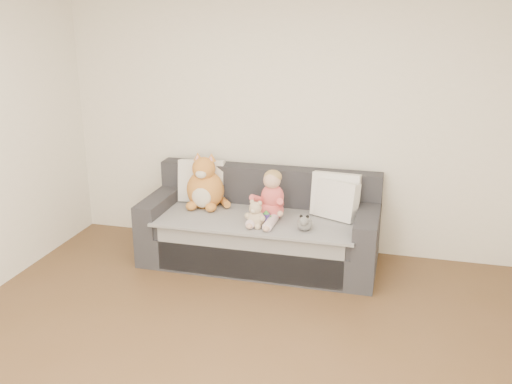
{
  "coord_description": "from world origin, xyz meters",
  "views": [
    {
      "loc": [
        1.07,
        -2.86,
        2.35
      ],
      "look_at": [
        -0.16,
        1.87,
        0.75
      ],
      "focal_mm": 40.0,
      "sensor_mm": 36.0,
      "label": 1
    }
  ],
  "objects_px": {
    "sofa": "(261,230)",
    "toddler": "(271,199)",
    "plush_cat": "(205,187)",
    "teddy_bear": "(256,216)",
    "sippy_cup": "(266,217)"
  },
  "relations": [
    {
      "from": "toddler",
      "to": "plush_cat",
      "type": "relative_size",
      "value": 0.85
    },
    {
      "from": "sofa",
      "to": "teddy_bear",
      "type": "xyz_separation_m",
      "value": [
        0.04,
        -0.34,
        0.26
      ]
    },
    {
      "from": "sofa",
      "to": "toddler",
      "type": "bearing_deg",
      "value": -46.28
    },
    {
      "from": "plush_cat",
      "to": "teddy_bear",
      "type": "height_order",
      "value": "plush_cat"
    },
    {
      "from": "plush_cat",
      "to": "teddy_bear",
      "type": "bearing_deg",
      "value": -35.38
    },
    {
      "from": "sofa",
      "to": "plush_cat",
      "type": "relative_size",
      "value": 3.89
    },
    {
      "from": "toddler",
      "to": "sofa",
      "type": "bearing_deg",
      "value": 142.4
    },
    {
      "from": "toddler",
      "to": "sippy_cup",
      "type": "distance_m",
      "value": 0.17
    },
    {
      "from": "toddler",
      "to": "teddy_bear",
      "type": "xyz_separation_m",
      "value": [
        -0.09,
        -0.21,
        -0.09
      ]
    },
    {
      "from": "sofa",
      "to": "toddler",
      "type": "height_order",
      "value": "toddler"
    },
    {
      "from": "sofa",
      "to": "teddy_bear",
      "type": "bearing_deg",
      "value": -84.12
    },
    {
      "from": "sippy_cup",
      "to": "toddler",
      "type": "bearing_deg",
      "value": 82.77
    },
    {
      "from": "plush_cat",
      "to": "sofa",
      "type": "bearing_deg",
      "value": -7.94
    },
    {
      "from": "sofa",
      "to": "toddler",
      "type": "xyz_separation_m",
      "value": [
        0.12,
        -0.13,
        0.36
      ]
    },
    {
      "from": "plush_cat",
      "to": "teddy_bear",
      "type": "relative_size",
      "value": 2.22
    }
  ]
}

